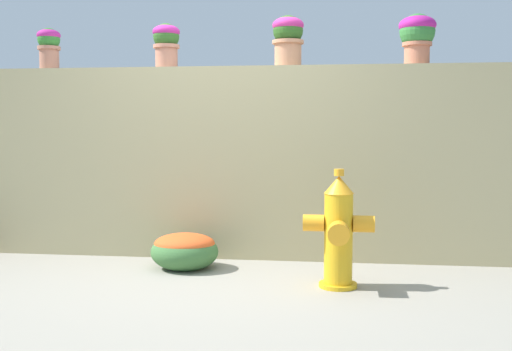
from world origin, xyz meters
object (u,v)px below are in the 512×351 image
Objects in this scene: potted_plant_4 at (417,34)px; fire_hydrant at (338,233)px; potted_plant_2 at (166,42)px; flower_bush_left at (185,249)px; potted_plant_1 at (49,45)px; potted_plant_3 at (288,37)px.

potted_plant_4 reaches higher than fire_hydrant.
flower_bush_left is (0.29, -0.57, -1.77)m from potted_plant_2.
potted_plant_4 is 2.67m from flower_bush_left.
potted_plant_2 is (1.14, -0.06, 0.00)m from potted_plant_1.
flower_bush_left is at bearing -143.46° from potted_plant_3.
potted_plant_4 is 1.96m from fire_hydrant.
potted_plant_4 is at bearing 0.14° from potted_plant_2.
potted_plant_2 is 0.89× the size of potted_plant_3.
potted_plant_2 is 0.92× the size of potted_plant_4.
potted_plant_1 is 0.98× the size of potted_plant_2.
fire_hydrant is 1.34m from flower_bush_left.
potted_plant_2 is 1.09m from potted_plant_3.
potted_plant_2 is 2.19m from potted_plant_4.
potted_plant_1 is 2.35m from flower_bush_left.
potted_plant_2 reaches higher than potted_plant_1.
potted_plant_3 reaches higher than flower_bush_left.
potted_plant_4 is at bearing -1.10° from potted_plant_3.
potted_plant_1 is at bearing 156.52° from flower_bush_left.
potted_plant_3 is (1.09, 0.03, 0.03)m from potted_plant_2.
potted_plant_1 is 0.45× the size of fire_hydrant.
potted_plant_4 is (1.10, -0.02, 0.00)m from potted_plant_3.
potted_plant_4 is 0.78× the size of flower_bush_left.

